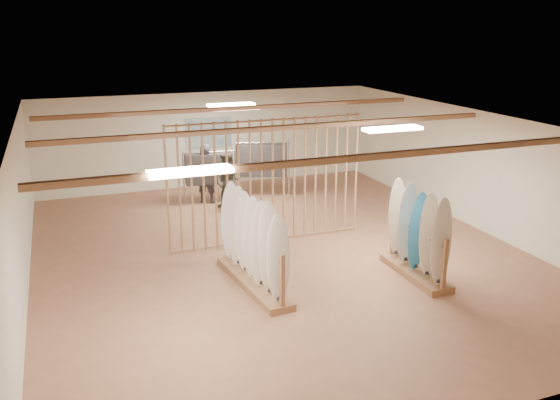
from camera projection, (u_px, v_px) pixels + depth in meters
name	position (u px, v px, depth m)	size (l,w,h in m)	color
floor	(280.00, 253.00, 12.70)	(12.00, 12.00, 0.00)	#A76E51
ceiling	(280.00, 124.00, 11.89)	(12.00, 12.00, 0.00)	#999791
wall_back	(209.00, 139.00, 17.66)	(12.00, 12.00, 0.00)	white
wall_front	(462.00, 322.00, 6.92)	(12.00, 12.00, 0.00)	white
wall_left	(19.00, 218.00, 10.59)	(12.00, 12.00, 0.00)	white
wall_right	(477.00, 170.00, 13.99)	(12.00, 12.00, 0.00)	white
ceiling_slats	(280.00, 128.00, 11.91)	(9.50, 6.12, 0.10)	#9C6B47
light_panels	(280.00, 127.00, 11.91)	(1.20, 0.35, 0.06)	white
bamboo_partition	(267.00, 181.00, 13.01)	(4.45, 0.05, 2.78)	#AF8055
poster	(209.00, 133.00, 17.59)	(1.40, 0.03, 0.90)	#326DAF
rack_left	(253.00, 255.00, 10.98)	(0.73, 2.60, 1.80)	#9C6B47
rack_right	(417.00, 247.00, 11.40)	(0.52, 1.90, 1.80)	#9C6B47
clothing_rack_a	(209.00, 169.00, 16.01)	(1.36, 0.49, 1.47)	silver
clothing_rack_b	(263.00, 160.00, 16.64)	(1.42, 0.82, 1.59)	silver
shopper_a	(206.00, 170.00, 16.01)	(0.68, 0.46, 1.86)	#2A2830
shopper_b	(228.00, 178.00, 15.45)	(0.84, 0.65, 1.73)	#403D31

